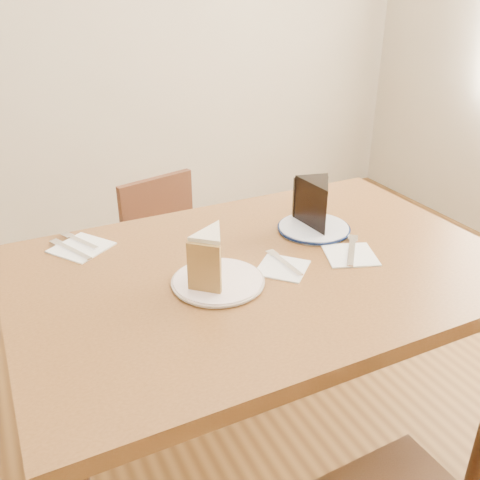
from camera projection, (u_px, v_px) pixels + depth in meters
name	position (u px, v px, depth m)	size (l,w,h in m)	color
ground	(258.00, 476.00, 1.65)	(4.00, 4.00, 0.00)	#4D3014
table	(262.00, 298.00, 1.36)	(1.20, 0.80, 0.75)	#533116
chair_far	(177.00, 266.00, 2.01)	(0.43, 0.43, 0.72)	#391C11
plate_cream	(218.00, 281.00, 1.23)	(0.21, 0.21, 0.01)	white
plate_navy	(314.00, 228.00, 1.49)	(0.19, 0.19, 0.01)	white
carrot_cake	(212.00, 257.00, 1.21)	(0.07, 0.10, 0.11)	beige
chocolate_cake	(318.00, 206.00, 1.46)	(0.10, 0.13, 0.12)	black
napkin_cream	(283.00, 268.00, 1.30)	(0.11, 0.11, 0.00)	white
napkin_navy	(350.00, 255.00, 1.36)	(0.12, 0.12, 0.00)	white
napkin_spare	(81.00, 247.00, 1.39)	(0.13, 0.13, 0.00)	white
fork_cream	(284.00, 263.00, 1.31)	(0.01, 0.14, 0.00)	silver
knife_navy	(352.00, 250.00, 1.37)	(0.02, 0.17, 0.00)	silver
fork_spare	(80.00, 241.00, 1.42)	(0.01, 0.14, 0.00)	silver
knife_spare	(71.00, 249.00, 1.37)	(0.01, 0.16, 0.00)	silver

